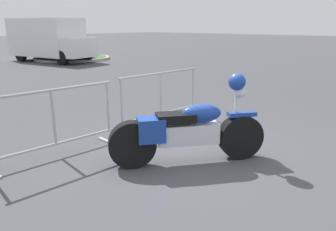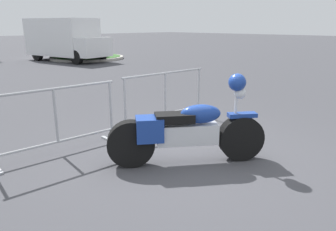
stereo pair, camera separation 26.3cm
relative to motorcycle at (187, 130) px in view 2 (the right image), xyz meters
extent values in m
plane|color=#424247|center=(0.22, 0.10, -0.50)|extent=(120.00, 120.00, 0.00)
cylinder|color=black|center=(0.67, -0.49, -0.16)|extent=(0.66, 0.56, 0.68)
cylinder|color=black|center=(-0.66, 0.49, -0.16)|extent=(0.66, 0.56, 0.68)
cube|color=silver|center=(0.00, 0.00, -0.06)|extent=(0.87, 0.74, 0.30)
ellipsoid|color=navy|center=(0.15, -0.11, 0.24)|extent=(0.64, 0.58, 0.28)
cube|color=black|center=(-0.15, 0.11, 0.20)|extent=(0.62, 0.57, 0.13)
cube|color=navy|center=(-0.45, 0.33, 0.05)|extent=(0.51, 0.50, 0.34)
cube|color=navy|center=(0.67, -0.49, 0.20)|extent=(0.43, 0.37, 0.06)
cylinder|color=silver|center=(0.58, -0.43, 0.34)|extent=(0.06, 0.06, 0.48)
sphere|color=silver|center=(0.62, -0.46, 0.53)|extent=(0.17, 0.17, 0.17)
sphere|color=navy|center=(0.58, -0.43, 0.69)|extent=(0.26, 0.26, 0.26)
cylinder|color=#9EA0A5|center=(-1.19, 1.68, 0.55)|extent=(2.08, 0.17, 0.04)
cylinder|color=#9EA0A5|center=(-1.19, 1.68, -0.30)|extent=(2.08, 0.17, 0.04)
cylinder|color=#9EA0A5|center=(-1.19, 1.68, 0.12)|extent=(0.05, 0.05, 0.85)
cylinder|color=#9EA0A5|center=(-0.21, 1.61, 0.12)|extent=(0.05, 0.05, 0.85)
cube|color=#9EA0A5|center=(-0.28, 1.62, -0.49)|extent=(0.09, 0.44, 0.03)
cylinder|color=#9EA0A5|center=(1.19, 1.68, 0.55)|extent=(2.08, 0.17, 0.04)
cylinder|color=#9EA0A5|center=(1.19, 1.68, -0.30)|extent=(2.08, 0.17, 0.04)
cylinder|color=#9EA0A5|center=(0.21, 1.74, 0.12)|extent=(0.05, 0.05, 0.85)
cylinder|color=#9EA0A5|center=(1.19, 1.68, 0.12)|extent=(0.05, 0.05, 0.85)
cylinder|color=#9EA0A5|center=(2.18, 1.61, 0.12)|extent=(0.05, 0.05, 0.85)
cube|color=#9EA0A5|center=(0.28, 1.74, -0.49)|extent=(0.09, 0.44, 0.03)
cube|color=#9EA0A5|center=(2.11, 1.62, -0.49)|extent=(0.09, 0.44, 0.03)
cube|color=white|center=(5.68, 14.53, 0.81)|extent=(2.75, 4.41, 2.00)
cube|color=white|center=(6.16, 12.07, 0.34)|extent=(2.04, 1.25, 1.00)
cylinder|color=black|center=(6.90, 12.62, -0.14)|extent=(0.37, 0.75, 0.72)
cylinder|color=black|center=(5.25, 12.30, -0.14)|extent=(0.37, 0.75, 0.72)
cylinder|color=black|center=(6.27, 15.86, -0.14)|extent=(0.37, 0.75, 0.72)
cylinder|color=black|center=(4.63, 15.54, -0.14)|extent=(0.37, 0.75, 0.72)
cylinder|color=#262838|center=(7.38, 19.30, -0.08)|extent=(0.32, 0.32, 0.85)
cylinder|color=maroon|center=(7.38, 19.30, 0.66)|extent=(0.45, 0.45, 0.62)
sphere|color=tan|center=(7.38, 19.30, 1.08)|extent=(0.22, 0.22, 0.22)
cylinder|color=#ADA89E|center=(7.16, 14.46, -0.43)|extent=(4.31, 4.31, 0.14)
cylinder|color=#38662D|center=(7.16, 14.46, -0.35)|extent=(3.96, 3.96, 0.02)
sphere|color=#1E511E|center=(6.76, 15.16, 0.06)|extent=(0.99, 0.99, 0.99)
sphere|color=#1E511E|center=(7.31, 14.62, 0.03)|extent=(0.93, 0.93, 0.93)
sphere|color=#3D7A38|center=(6.81, 14.61, -0.06)|extent=(0.71, 0.71, 0.71)
sphere|color=#33702D|center=(7.31, 13.82, 0.14)|extent=(1.19, 1.19, 1.19)
camera|label=1|loc=(-3.59, -2.83, 1.49)|focal=35.00mm
camera|label=2|loc=(-3.40, -3.02, 1.49)|focal=35.00mm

